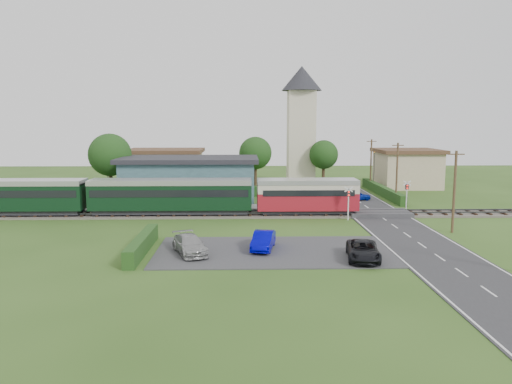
{
  "coord_description": "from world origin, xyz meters",
  "views": [
    {
      "loc": [
        -3.58,
        -47.35,
        9.38
      ],
      "look_at": [
        -2.36,
        4.0,
        2.15
      ],
      "focal_mm": 35.0,
      "sensor_mm": 36.0,
      "label": 1
    }
  ],
  "objects_px": {
    "equipment_hut": "(108,195)",
    "station_building": "(190,179)",
    "car_on_road": "(357,196)",
    "pedestrian_near": "(243,198)",
    "house_west": "(166,168)",
    "car_park_silver": "(190,245)",
    "car_park_blue": "(263,240)",
    "crossing_signal_near": "(348,198)",
    "crossing_signal_far": "(407,191)",
    "car_park_dark": "(363,250)",
    "train": "(139,195)",
    "pedestrian_far": "(126,200)",
    "house_east": "(407,168)",
    "church_tower": "(301,116)"
  },
  "relations": [
    {
      "from": "car_park_silver",
      "to": "house_west",
      "type": "bearing_deg",
      "value": 80.82
    },
    {
      "from": "crossing_signal_far",
      "to": "car_park_blue",
      "type": "bearing_deg",
      "value": -134.71
    },
    {
      "from": "house_east",
      "to": "car_park_dark",
      "type": "bearing_deg",
      "value": -111.93
    },
    {
      "from": "equipment_hut",
      "to": "house_west",
      "type": "xyz_separation_m",
      "value": [
        3.0,
        19.8,
        1.04
      ]
    },
    {
      "from": "equipment_hut",
      "to": "car_park_blue",
      "type": "xyz_separation_m",
      "value": [
        15.81,
        -16.76,
        -1.01
      ]
    },
    {
      "from": "car_park_dark",
      "to": "station_building",
      "type": "bearing_deg",
      "value": 127.81
    },
    {
      "from": "train",
      "to": "car_park_blue",
      "type": "relative_size",
      "value": 10.77
    },
    {
      "from": "house_west",
      "to": "crossing_signal_near",
      "type": "height_order",
      "value": "house_west"
    },
    {
      "from": "equipment_hut",
      "to": "house_west",
      "type": "bearing_deg",
      "value": 81.38
    },
    {
      "from": "pedestrian_far",
      "to": "pedestrian_near",
      "type": "bearing_deg",
      "value": -95.1
    },
    {
      "from": "house_west",
      "to": "pedestrian_far",
      "type": "bearing_deg",
      "value": -93.06
    },
    {
      "from": "equipment_hut",
      "to": "car_park_silver",
      "type": "relative_size",
      "value": 0.57
    },
    {
      "from": "crossing_signal_far",
      "to": "car_park_dark",
      "type": "height_order",
      "value": "crossing_signal_far"
    },
    {
      "from": "car_park_silver",
      "to": "car_park_dark",
      "type": "relative_size",
      "value": 0.99
    },
    {
      "from": "house_east",
      "to": "car_park_dark",
      "type": "height_order",
      "value": "house_east"
    },
    {
      "from": "crossing_signal_far",
      "to": "car_park_dark",
      "type": "bearing_deg",
      "value": -115.72
    },
    {
      "from": "car_on_road",
      "to": "car_park_dark",
      "type": "relative_size",
      "value": 0.74
    },
    {
      "from": "church_tower",
      "to": "pedestrian_far",
      "type": "distance_m",
      "value": 32.56
    },
    {
      "from": "crossing_signal_near",
      "to": "car_park_silver",
      "type": "bearing_deg",
      "value": -138.54
    },
    {
      "from": "house_west",
      "to": "car_park_blue",
      "type": "distance_m",
      "value": 38.79
    },
    {
      "from": "car_park_silver",
      "to": "train",
      "type": "bearing_deg",
      "value": 93.68
    },
    {
      "from": "equipment_hut",
      "to": "house_east",
      "type": "distance_m",
      "value": 42.41
    },
    {
      "from": "car_on_road",
      "to": "pedestrian_far",
      "type": "height_order",
      "value": "pedestrian_far"
    },
    {
      "from": "church_tower",
      "to": "car_park_blue",
      "type": "height_order",
      "value": "church_tower"
    },
    {
      "from": "crossing_signal_near",
      "to": "station_building",
      "type": "bearing_deg",
      "value": 145.19
    },
    {
      "from": "equipment_hut",
      "to": "car_on_road",
      "type": "distance_m",
      "value": 28.63
    },
    {
      "from": "equipment_hut",
      "to": "crossing_signal_near",
      "type": "height_order",
      "value": "crossing_signal_near"
    },
    {
      "from": "equipment_hut",
      "to": "church_tower",
      "type": "height_order",
      "value": "church_tower"
    },
    {
      "from": "station_building",
      "to": "house_west",
      "type": "relative_size",
      "value": 1.48
    },
    {
      "from": "church_tower",
      "to": "house_west",
      "type": "distance_m",
      "value": 21.55
    },
    {
      "from": "equipment_hut",
      "to": "pedestrian_far",
      "type": "bearing_deg",
      "value": -9.38
    },
    {
      "from": "car_on_road",
      "to": "pedestrian_near",
      "type": "distance_m",
      "value": 15.29
    },
    {
      "from": "train",
      "to": "car_park_dark",
      "type": "relative_size",
      "value": 9.49
    },
    {
      "from": "station_building",
      "to": "pedestrian_near",
      "type": "bearing_deg",
      "value": -45.54
    },
    {
      "from": "house_west",
      "to": "house_east",
      "type": "distance_m",
      "value": 35.01
    },
    {
      "from": "house_west",
      "to": "car_on_road",
      "type": "distance_m",
      "value": 28.42
    },
    {
      "from": "house_east",
      "to": "car_park_silver",
      "type": "relative_size",
      "value": 1.96
    },
    {
      "from": "pedestrian_near",
      "to": "car_park_silver",
      "type": "bearing_deg",
      "value": 99.58
    },
    {
      "from": "car_park_blue",
      "to": "pedestrian_near",
      "type": "distance_m",
      "value": 16.22
    },
    {
      "from": "car_park_silver",
      "to": "church_tower",
      "type": "bearing_deg",
      "value": 52.46
    },
    {
      "from": "church_tower",
      "to": "crossing_signal_near",
      "type": "relative_size",
      "value": 5.37
    },
    {
      "from": "church_tower",
      "to": "house_east",
      "type": "relative_size",
      "value": 2.0
    },
    {
      "from": "station_building",
      "to": "pedestrian_near",
      "type": "xyz_separation_m",
      "value": [
        6.3,
        -6.42,
        -1.3
      ]
    },
    {
      "from": "equipment_hut",
      "to": "pedestrian_far",
      "type": "relative_size",
      "value": 1.68
    },
    {
      "from": "crossing_signal_near",
      "to": "pedestrian_near",
      "type": "height_order",
      "value": "crossing_signal_near"
    },
    {
      "from": "station_building",
      "to": "train",
      "type": "bearing_deg",
      "value": -114.26
    },
    {
      "from": "equipment_hut",
      "to": "station_building",
      "type": "bearing_deg",
      "value": 35.92
    },
    {
      "from": "car_park_blue",
      "to": "car_park_dark",
      "type": "relative_size",
      "value": 0.88
    },
    {
      "from": "house_east",
      "to": "house_west",
      "type": "bearing_deg",
      "value": 178.36
    },
    {
      "from": "equipment_hut",
      "to": "house_east",
      "type": "height_order",
      "value": "house_east"
    }
  ]
}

